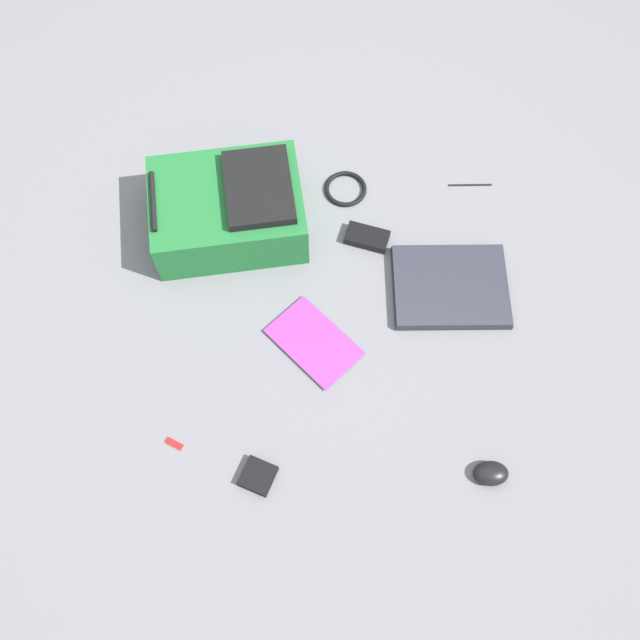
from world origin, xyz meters
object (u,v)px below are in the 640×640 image
book_blue (314,342)px  cable_coil (346,189)px  power_brick (367,237)px  pen_black (470,185)px  usb_stick (174,443)px  earbud_pouch (258,476)px  backpack (230,209)px  computer_mouse (491,473)px  laptop (450,286)px

book_blue → cable_coil: (0.54, -0.03, 0.00)m
cable_coil → power_brick: 0.20m
pen_black → usb_stick: bearing=141.6°
earbud_pouch → backpack: bearing=15.5°
computer_mouse → book_blue: bearing=48.6°
pen_black → usb_stick: 1.23m
book_blue → pen_black: size_ratio=2.17×
book_blue → earbud_pouch: earbud_pouch is taller
computer_mouse → power_brick: 0.80m
earbud_pouch → laptop: bearing=-36.8°
backpack → laptop: size_ratio=1.39×
power_brick → usb_stick: power_brick is taller
backpack → laptop: bearing=-101.1°
laptop → pen_black: size_ratio=2.71×
laptop → backpack: bearing=78.9°
backpack → usb_stick: 0.72m
backpack → pen_black: backpack is taller
cable_coil → usb_stick: cable_coil is taller
laptop → cable_coil: laptop is taller
laptop → pen_black: (0.39, -0.04, -0.01)m
laptop → pen_black: bearing=-6.5°
cable_coil → pen_black: (0.07, -0.40, -0.00)m
computer_mouse → usb_stick: bearing=82.1°
book_blue → usb_stick: bearing=135.8°
laptop → computer_mouse: 0.57m
computer_mouse → usb_stick: (-0.03, 0.86, -0.02)m
pen_black → earbud_pouch: earbud_pouch is taller
book_blue → computer_mouse: (-0.32, -0.52, 0.01)m
backpack → usb_stick: (-0.71, 0.03, -0.09)m
book_blue → cable_coil: cable_coil is taller
power_brick → book_blue: bearing=162.5°
usb_stick → book_blue: bearing=-44.2°
power_brick → usb_stick: bearing=147.6°
book_blue → usb_stick: 0.48m
power_brick → earbud_pouch: bearing=164.8°
computer_mouse → usb_stick: computer_mouse is taller
power_brick → pen_black: power_brick is taller
power_brick → cable_coil: bearing=26.5°
pen_black → computer_mouse: bearing=-174.3°
backpack → pen_black: size_ratio=3.76×
computer_mouse → power_brick: bearing=20.6°
earbud_pouch → usb_stick: (0.06, 0.24, -0.01)m
laptop → computer_mouse: computer_mouse is taller
cable_coil → earbud_pouch: bearing=172.7°
backpack → power_brick: bearing=-89.7°
power_brick → usb_stick: size_ratio=2.61×
cable_coil → backpack: bearing=118.0°
book_blue → computer_mouse: size_ratio=3.18×
laptop → computer_mouse: (-0.55, -0.14, 0.00)m
book_blue → computer_mouse: computer_mouse is taller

